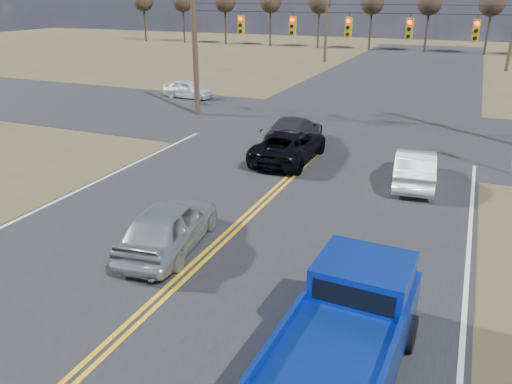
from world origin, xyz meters
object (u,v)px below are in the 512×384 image
at_px(silver_suv, 169,225).
at_px(pickup_truck, 344,341).
at_px(white_car_queue, 414,167).
at_px(black_suv, 289,145).
at_px(cross_car_west, 188,89).
at_px(dgrey_car_queue, 294,132).

bearing_deg(silver_suv, pickup_truck, 142.07).
relative_size(silver_suv, white_car_queue, 1.03).
xyz_separation_m(black_suv, white_car_queue, (5.42, -0.90, 0.01)).
height_order(black_suv, white_car_queue, white_car_queue).
height_order(black_suv, cross_car_west, black_suv).
height_order(pickup_truck, silver_suv, pickup_truck).
distance_m(black_suv, cross_car_west, 15.56).
bearing_deg(white_car_queue, cross_car_west, -40.51).
bearing_deg(dgrey_car_queue, black_suv, 101.10).
relative_size(pickup_truck, silver_suv, 1.28).
relative_size(white_car_queue, cross_car_west, 1.13).
height_order(pickup_truck, cross_car_west, pickup_truck).
height_order(silver_suv, black_suv, silver_suv).
xyz_separation_m(silver_suv, black_suv, (0.37, 9.16, -0.05)).
height_order(pickup_truck, white_car_queue, pickup_truck).
height_order(pickup_truck, black_suv, pickup_truck).
bearing_deg(silver_suv, black_suv, -100.48).
bearing_deg(white_car_queue, silver_suv, 48.86).
bearing_deg(cross_car_west, dgrey_car_queue, -124.25).
distance_m(silver_suv, white_car_queue, 10.09).
height_order(pickup_truck, dgrey_car_queue, pickup_truck).
bearing_deg(cross_car_west, pickup_truck, -140.07).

